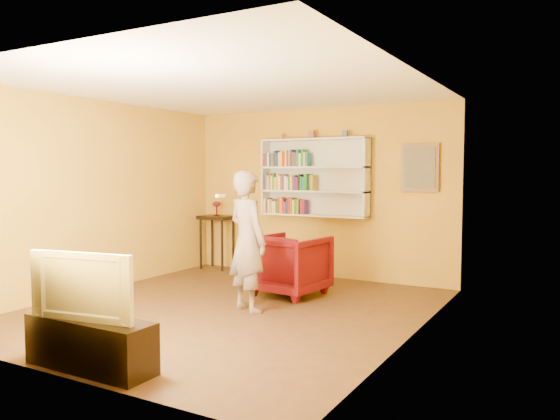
% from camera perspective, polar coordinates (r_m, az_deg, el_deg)
% --- Properties ---
extents(room_shell, '(5.30, 5.80, 2.88)m').
position_cam_1_polar(room_shell, '(6.65, -5.34, -1.81)').
color(room_shell, '#452C16').
rests_on(room_shell, ground).
extents(bookshelf, '(1.80, 0.29, 1.23)m').
position_cam_1_polar(bookshelf, '(8.71, 3.74, 3.38)').
color(bookshelf, silver).
rests_on(bookshelf, room_shell).
extents(books_row_lower, '(0.76, 0.19, 0.26)m').
position_cam_1_polar(books_row_lower, '(8.85, 0.64, 0.40)').
color(books_row_lower, yellow).
rests_on(books_row_lower, bookshelf).
extents(books_row_middle, '(0.90, 0.19, 0.27)m').
position_cam_1_polar(books_row_middle, '(8.80, 1.07, 2.87)').
color(books_row_middle, '#5A246D').
rests_on(books_row_middle, bookshelf).
extents(books_row_upper, '(0.80, 0.19, 0.27)m').
position_cam_1_polar(books_row_upper, '(8.82, 0.79, 5.32)').
color(books_row_upper, '#B31B29').
rests_on(books_row_upper, bookshelf).
extents(ornament_left, '(0.07, 0.07, 0.10)m').
position_cam_1_polar(ornament_left, '(8.94, 0.15, 7.69)').
color(ornament_left, '#C87D39').
rests_on(ornament_left, bookshelf).
extents(ornament_centre, '(0.09, 0.09, 0.12)m').
position_cam_1_polar(ornament_centre, '(8.69, 3.36, 7.87)').
color(ornament_centre, '#A34936').
rests_on(ornament_centre, bookshelf).
extents(ornament_right, '(0.08, 0.08, 0.10)m').
position_cam_1_polar(ornament_right, '(8.45, 6.83, 7.90)').
color(ornament_right, '#445272').
rests_on(ornament_right, bookshelf).
extents(framed_painting, '(0.55, 0.05, 0.70)m').
position_cam_1_polar(framed_painting, '(8.17, 14.41, 4.32)').
color(framed_painting, brown).
rests_on(framed_painting, room_shell).
extents(console_table, '(0.57, 0.43, 0.93)m').
position_cam_1_polar(console_table, '(9.55, -6.62, -1.54)').
color(console_table, black).
rests_on(console_table, ground).
extents(ruby_lustre, '(0.15, 0.15, 0.25)m').
position_cam_1_polar(ruby_lustre, '(9.53, -6.63, 0.49)').
color(ruby_lustre, maroon).
rests_on(ruby_lustre, console_table).
extents(armchair, '(0.99, 1.01, 0.83)m').
position_cam_1_polar(armchair, '(7.52, 1.05, -5.74)').
color(armchair, '#4E050F').
rests_on(armchair, ground).
extents(person, '(0.73, 0.62, 1.70)m').
position_cam_1_polar(person, '(6.60, -3.41, -3.27)').
color(person, '#776457').
rests_on(person, ground).
extents(game_remote, '(0.04, 0.15, 0.04)m').
position_cam_1_polar(game_remote, '(6.44, -6.24, 1.50)').
color(game_remote, white).
rests_on(game_remote, person).
extents(tv_cabinet, '(1.24, 0.37, 0.44)m').
position_cam_1_polar(tv_cabinet, '(5.07, -19.20, -13.03)').
color(tv_cabinet, black).
rests_on(tv_cabinet, ground).
extents(television, '(1.02, 0.29, 0.58)m').
position_cam_1_polar(television, '(4.95, -19.33, -7.36)').
color(television, black).
rests_on(television, tv_cabinet).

